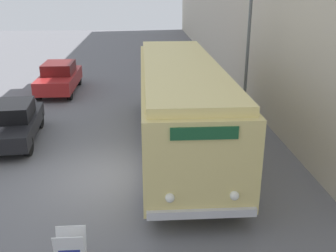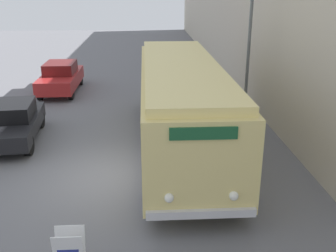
# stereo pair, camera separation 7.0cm
# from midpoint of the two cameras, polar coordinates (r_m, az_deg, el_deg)

# --- Properties ---
(ground_plane) EXTENTS (80.00, 80.00, 0.00)m
(ground_plane) POSITION_cam_midpoint_polar(r_m,az_deg,el_deg) (12.27, -7.33, -7.24)
(ground_plane) COLOR slate
(building_wall_right) EXTENTS (0.30, 60.00, 8.28)m
(building_wall_right) POSITION_cam_midpoint_polar(r_m,az_deg,el_deg) (21.60, 10.81, 15.86)
(building_wall_right) COLOR beige
(building_wall_right) RESTS_ON ground_plane
(vintage_bus) EXTENTS (2.68, 10.82, 3.07)m
(vintage_bus) POSITION_cam_midpoint_polar(r_m,az_deg,el_deg) (13.70, 1.62, 3.76)
(vintage_bus) COLOR black
(vintage_bus) RESTS_ON ground_plane
(streetlamp) EXTENTS (0.36, 0.36, 7.18)m
(streetlamp) POSITION_cam_midpoint_polar(r_m,az_deg,el_deg) (15.65, 11.73, 15.96)
(streetlamp) COLOR #595E60
(streetlamp) RESTS_ON ground_plane
(parked_car_near) EXTENTS (2.27, 4.31, 1.47)m
(parked_car_near) POSITION_cam_midpoint_polar(r_m,az_deg,el_deg) (15.62, -22.06, 0.47)
(parked_car_near) COLOR black
(parked_car_near) RESTS_ON ground_plane
(parked_car_mid) EXTENTS (1.82, 4.50, 1.59)m
(parked_car_mid) POSITION_cam_midpoint_polar(r_m,az_deg,el_deg) (22.09, -15.58, 6.80)
(parked_car_mid) COLOR black
(parked_car_mid) RESTS_ON ground_plane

